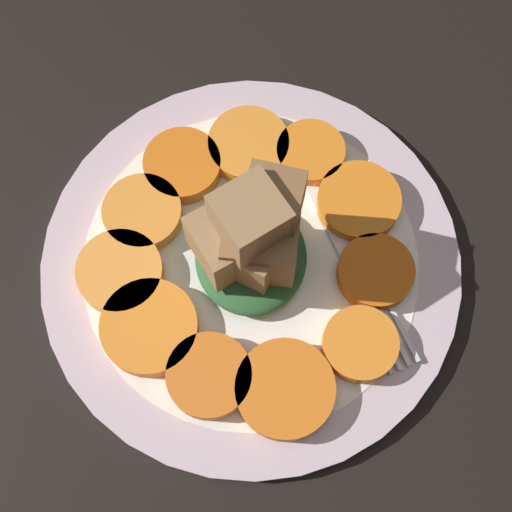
% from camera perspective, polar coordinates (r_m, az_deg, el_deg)
% --- Properties ---
extents(table_slab, '(1.20, 1.20, 0.02)m').
position_cam_1_polar(table_slab, '(0.52, 0.00, -1.14)').
color(table_slab, black).
rests_on(table_slab, ground).
extents(plate, '(0.30, 0.30, 0.01)m').
position_cam_1_polar(plate, '(0.51, 0.00, -0.60)').
color(plate, silver).
rests_on(plate, table_slab).
extents(carrot_slice_0, '(0.06, 0.06, 0.01)m').
position_cam_1_polar(carrot_slice_0, '(0.53, 0.17, 8.86)').
color(carrot_slice_0, orange).
rests_on(carrot_slice_0, plate).
extents(carrot_slice_1, '(0.06, 0.06, 0.01)m').
position_cam_1_polar(carrot_slice_1, '(0.53, -5.51, 7.23)').
color(carrot_slice_1, orange).
rests_on(carrot_slice_1, plate).
extents(carrot_slice_2, '(0.06, 0.06, 0.01)m').
position_cam_1_polar(carrot_slice_2, '(0.51, -8.66, 3.42)').
color(carrot_slice_2, orange).
rests_on(carrot_slice_2, plate).
extents(carrot_slice_3, '(0.06, 0.06, 0.01)m').
position_cam_1_polar(carrot_slice_3, '(0.50, -10.41, -1.29)').
color(carrot_slice_3, '#F9953A').
rests_on(carrot_slice_3, plate).
extents(carrot_slice_4, '(0.07, 0.07, 0.01)m').
position_cam_1_polar(carrot_slice_4, '(0.49, -8.10, -5.67)').
color(carrot_slice_4, orange).
rests_on(carrot_slice_4, plate).
extents(carrot_slice_5, '(0.06, 0.06, 0.01)m').
position_cam_1_polar(carrot_slice_5, '(0.47, -3.33, -9.54)').
color(carrot_slice_5, orange).
rests_on(carrot_slice_5, plate).
extents(carrot_slice_6, '(0.07, 0.07, 0.01)m').
position_cam_1_polar(carrot_slice_6, '(0.47, 2.77, -10.59)').
color(carrot_slice_6, orange).
rests_on(carrot_slice_6, plate).
extents(carrot_slice_7, '(0.05, 0.05, 0.01)m').
position_cam_1_polar(carrot_slice_7, '(0.48, 8.74, -6.98)').
color(carrot_slice_7, orange).
rests_on(carrot_slice_7, plate).
extents(carrot_slice_8, '(0.05, 0.05, 0.01)m').
position_cam_1_polar(carrot_slice_8, '(0.50, 9.93, -1.28)').
color(carrot_slice_8, '#D45E12').
rests_on(carrot_slice_8, plate).
extents(carrot_slice_9, '(0.06, 0.06, 0.01)m').
position_cam_1_polar(carrot_slice_9, '(0.52, 8.60, 4.31)').
color(carrot_slice_9, orange).
rests_on(carrot_slice_9, plate).
extents(carrot_slice_10, '(0.05, 0.05, 0.01)m').
position_cam_1_polar(carrot_slice_10, '(0.53, 4.77, 8.19)').
color(carrot_slice_10, orange).
rests_on(carrot_slice_10, plate).
extents(center_pile, '(0.09, 0.08, 0.10)m').
position_cam_1_polar(center_pile, '(0.46, 0.06, 1.41)').
color(center_pile, '#2D6033').
rests_on(center_pile, plate).
extents(fork, '(0.19, 0.09, 0.00)m').
position_cam_1_polar(fork, '(0.51, 7.38, 0.81)').
color(fork, silver).
rests_on(fork, plate).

